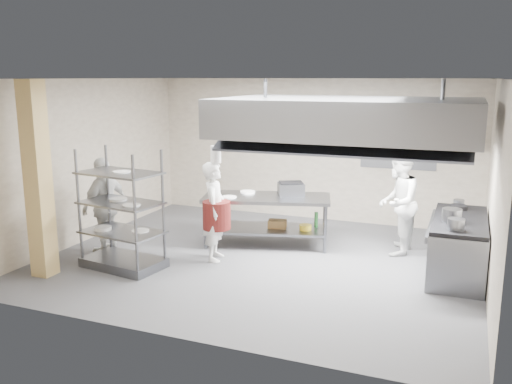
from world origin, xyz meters
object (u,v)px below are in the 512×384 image
at_px(island, 267,220).
at_px(griddle, 291,189).
at_px(chef_head, 215,212).
at_px(chef_line, 398,203).
at_px(stockpot, 452,215).
at_px(pass_rack, 121,209).
at_px(chef_plating, 105,206).
at_px(cooking_range, 458,248).

xyz_separation_m(island, griddle, (0.39, 0.23, 0.57)).
relative_size(chef_head, chef_line, 0.92).
bearing_deg(stockpot, pass_rack, -164.17).
distance_m(chef_line, stockpot, 1.31).
distance_m(chef_head, chef_plating, 1.96).
relative_size(chef_plating, griddle, 3.67).
xyz_separation_m(chef_head, griddle, (0.89, 1.34, 0.19)).
height_order(pass_rack, chef_head, pass_rack).
xyz_separation_m(pass_rack, chef_plating, (-0.70, 0.51, -0.12)).
bearing_deg(chef_plating, stockpot, 107.64).
distance_m(island, griddle, 0.72).
relative_size(cooking_range, griddle, 4.33).
distance_m(island, chef_plating, 2.87).
xyz_separation_m(pass_rack, cooking_range, (5.05, 1.66, -0.54)).
bearing_deg(chef_line, island, -78.32).
bearing_deg(chef_plating, island, 129.97).
bearing_deg(chef_line, stockpot, 46.54).
xyz_separation_m(island, cooking_range, (3.31, -0.33, -0.04)).
xyz_separation_m(island, pass_rack, (-1.74, -1.99, 0.51)).
distance_m(pass_rack, chef_head, 1.52).
bearing_deg(chef_line, cooking_range, 59.12).
bearing_deg(chef_head, island, -40.65).
bearing_deg(chef_plating, chef_line, 119.96).
height_order(pass_rack, griddle, pass_rack).
relative_size(chef_line, griddle, 3.94).
bearing_deg(stockpot, griddle, 163.63).
height_order(pass_rack, chef_line, pass_rack).
height_order(chef_plating, stockpot, chef_plating).
height_order(pass_rack, stockpot, pass_rack).
bearing_deg(griddle, chef_head, -150.58).
xyz_separation_m(chef_head, stockpot, (3.69, 0.51, 0.17)).
bearing_deg(chef_plating, chef_head, 109.51).
xyz_separation_m(chef_plating, stockpot, (5.62, 0.88, 0.15)).
bearing_deg(chef_head, pass_rack, 109.43).
bearing_deg(island, chef_plating, -163.91).
distance_m(pass_rack, cooking_range, 5.34).
distance_m(chef_head, stockpot, 3.73).
bearing_deg(pass_rack, griddle, 54.48).
relative_size(griddle, stockpot, 1.61).
height_order(cooking_range, chef_head, chef_head).
bearing_deg(island, chef_head, -129.63).
xyz_separation_m(island, chef_plating, (-2.43, -1.47, 0.39)).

